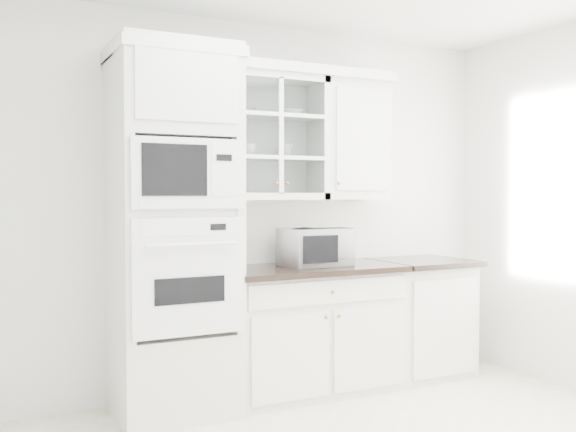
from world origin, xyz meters
TOP-DOWN VIEW (x-y plane):
  - room_shell at (0.00, 0.43)m, footprint 4.00×3.50m
  - oven_column at (-0.75, 1.42)m, footprint 0.76×0.68m
  - base_cabinet_run at (0.28, 1.45)m, footprint 1.32×0.67m
  - extra_base_cabinet at (1.28, 1.45)m, footprint 0.72×0.67m
  - upper_cabinet_glass at (0.03, 1.58)m, footprint 0.80×0.33m
  - upper_cabinet_solid at (0.71, 1.58)m, footprint 0.55×0.33m
  - crown_molding at (-0.07, 1.56)m, footprint 2.14×0.38m
  - countertop_microwave at (0.31, 1.44)m, footprint 0.49×0.41m
  - bowl_a at (-0.18, 1.60)m, footprint 0.24×0.24m
  - bowl_b at (0.22, 1.60)m, footprint 0.20×0.20m
  - cup_a at (-0.15, 1.58)m, footprint 0.12×0.12m
  - cup_b at (0.16, 1.60)m, footprint 0.13×0.13m

SIDE VIEW (x-z plane):
  - base_cabinet_run at x=0.28m, z-range 0.00..0.92m
  - extra_base_cabinet at x=1.28m, z-range 0.00..0.92m
  - countertop_microwave at x=0.31m, z-range 0.92..1.20m
  - oven_column at x=-0.75m, z-range 0.00..2.40m
  - cup_a at x=-0.15m, z-range 1.71..1.80m
  - cup_b at x=0.16m, z-range 1.71..1.81m
  - room_shell at x=0.00m, z-range 0.43..3.13m
  - upper_cabinet_glass at x=0.03m, z-range 1.40..2.30m
  - upper_cabinet_solid at x=0.71m, z-range 1.40..2.30m
  - bowl_a at x=-0.18m, z-range 2.01..2.06m
  - bowl_b at x=0.22m, z-range 2.01..2.06m
  - crown_molding at x=-0.07m, z-range 2.30..2.37m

